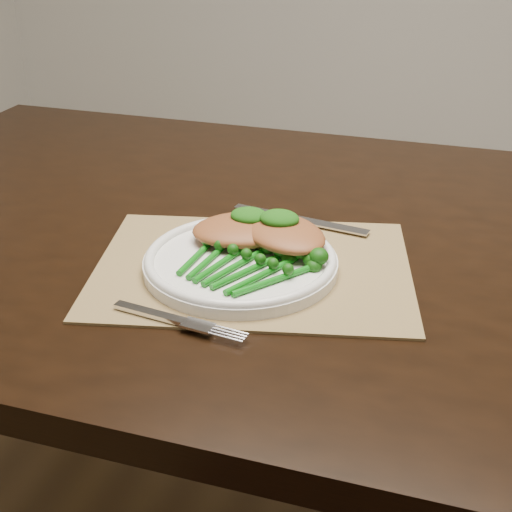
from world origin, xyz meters
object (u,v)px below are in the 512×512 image
(placemat, at_px, (253,268))
(broccolini_bundle, at_px, (237,265))
(dining_table, at_px, (315,439))
(dinner_plate, at_px, (241,261))
(chicken_fillet_left, at_px, (247,229))

(placemat, bearing_deg, broccolini_bundle, -117.66)
(dining_table, xyz_separation_m, dinner_plate, (-0.08, -0.14, 0.39))
(broccolini_bundle, bearing_deg, chicken_fillet_left, 119.34)
(placemat, bearing_deg, dinner_plate, -156.86)
(placemat, height_order, dinner_plate, dinner_plate)
(placemat, xyz_separation_m, chicken_fillet_left, (-0.02, 0.05, 0.03))
(placemat, xyz_separation_m, broccolini_bundle, (-0.01, -0.03, 0.02))
(placemat, relative_size, dinner_plate, 1.62)
(chicken_fillet_left, height_order, broccolini_bundle, chicken_fillet_left)
(broccolini_bundle, bearing_deg, dinner_plate, 118.45)
(chicken_fillet_left, bearing_deg, broccolini_bundle, -105.15)
(dining_table, distance_m, chicken_fillet_left, 0.42)
(dinner_plate, distance_m, broccolini_bundle, 0.03)
(dinner_plate, relative_size, chicken_fillet_left, 1.70)
(dinner_plate, bearing_deg, dining_table, 59.94)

